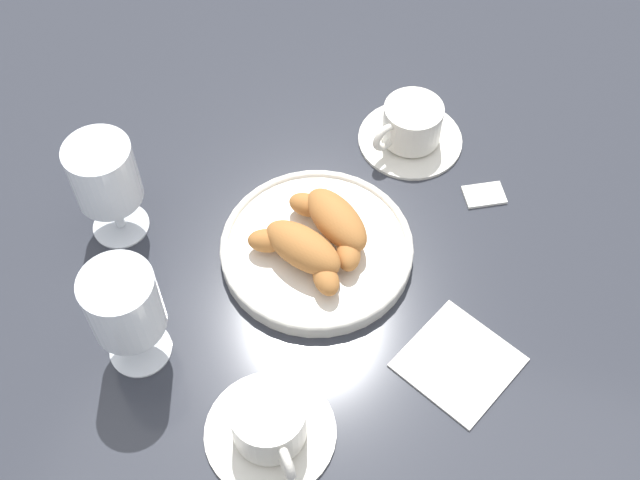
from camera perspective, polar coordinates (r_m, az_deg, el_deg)
ground_plane at (r=0.96m, az=-0.12°, el=-0.67°), size 2.20×2.20×0.00m
pastry_plate at (r=0.95m, az=-0.00°, el=-0.64°), size 0.23×0.23×0.02m
croissant_large at (r=0.93m, az=1.02°, el=1.29°), size 0.12×0.11×0.04m
croissant_small at (r=0.91m, az=-1.34°, el=-0.75°), size 0.13×0.09×0.04m
coffee_cup_near at (r=0.83m, az=-3.58°, el=-12.92°), size 0.14×0.14×0.06m
coffee_cup_far at (r=1.05m, az=6.45°, el=7.91°), size 0.14×0.14×0.06m
juice_glass_left at (r=0.83m, az=-13.67°, el=-4.65°), size 0.08×0.08×0.14m
juice_glass_right at (r=0.94m, az=-14.97°, el=4.28°), size 0.08×0.08×0.14m
sugar_packet at (r=1.02m, az=11.55°, el=3.21°), size 0.06×0.05×0.01m
folded_napkin at (r=0.89m, az=9.79°, el=-8.48°), size 0.15×0.15×0.01m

